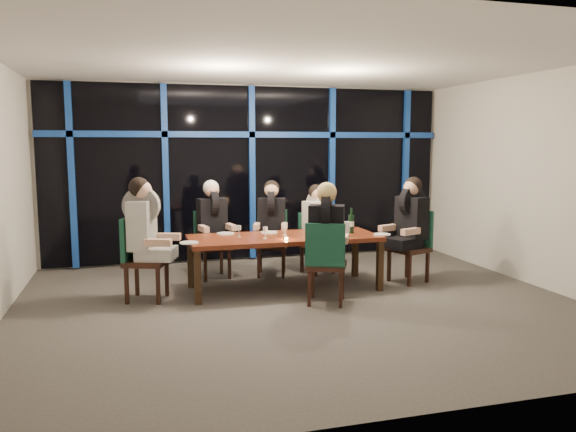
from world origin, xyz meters
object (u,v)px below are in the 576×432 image
(diner_far_left, at_px, (213,215))
(wine_bottle, at_px, (351,223))
(chair_far_left, at_px, (211,240))
(chair_far_mid, at_px, (272,239))
(chair_far_right, at_px, (314,239))
(water_pitcher, at_px, (345,229))
(diner_far_mid, at_px, (271,214))
(chair_end_left, at_px, (139,254))
(diner_end_right, at_px, (410,214))
(chair_near_mid, at_px, (326,259))
(diner_end_left, at_px, (145,221))
(chair_end_right, at_px, (413,242))
(diner_far_right, at_px, (318,216))
(dining_table, at_px, (284,241))
(diner_near_mid, at_px, (327,225))

(diner_far_left, relative_size, wine_bottle, 2.70)
(chair_far_left, xyz_separation_m, chair_far_mid, (0.92, -0.08, -0.01))
(chair_far_right, distance_m, water_pitcher, 1.17)
(diner_far_mid, bearing_deg, chair_end_left, -138.85)
(diner_end_right, bearing_deg, chair_far_mid, -140.43)
(chair_near_mid, height_order, wine_bottle, wine_bottle)
(chair_far_mid, bearing_deg, chair_near_mid, -65.00)
(chair_far_left, height_order, diner_end_left, diner_end_left)
(chair_end_right, height_order, diner_far_right, diner_far_right)
(dining_table, height_order, diner_near_mid, diner_near_mid)
(diner_near_mid, relative_size, wine_bottle, 2.83)
(chair_far_right, xyz_separation_m, chair_end_right, (1.21, -0.93, 0.06))
(dining_table, distance_m, diner_far_right, 1.12)
(chair_far_left, bearing_deg, diner_far_right, -17.21)
(chair_end_right, xyz_separation_m, diner_end_right, (-0.08, -0.03, 0.41))
(diner_far_left, bearing_deg, diner_near_mid, -65.50)
(chair_near_mid, xyz_separation_m, diner_far_left, (-1.15, 1.81, 0.37))
(chair_far_mid, height_order, diner_end_right, diner_end_right)
(chair_near_mid, distance_m, diner_far_right, 1.78)
(chair_far_left, distance_m, diner_far_mid, 0.99)
(chair_end_right, relative_size, diner_end_right, 1.03)
(chair_far_right, xyz_separation_m, chair_near_mid, (-0.43, -1.76, 0.06))
(chair_far_mid, xyz_separation_m, chair_end_left, (-1.99, -0.94, 0.05))
(diner_far_left, xyz_separation_m, water_pitcher, (1.65, -1.17, -0.11))
(diner_far_left, xyz_separation_m, diner_near_mid, (1.18, -1.73, 0.04))
(chair_far_left, relative_size, diner_near_mid, 0.98)
(chair_near_mid, height_order, diner_end_right, diner_end_right)
(diner_far_mid, bearing_deg, water_pitcher, -37.33)
(chair_end_right, bearing_deg, water_pitcher, -101.68)
(chair_far_left, relative_size, diner_far_mid, 1.04)
(chair_end_right, height_order, wine_bottle, wine_bottle)
(chair_end_left, xyz_separation_m, diner_end_left, (0.09, -0.03, 0.43))
(chair_far_left, height_order, chair_end_right, chair_end_right)
(diner_end_left, xyz_separation_m, wine_bottle, (2.83, 0.02, -0.14))
(diner_far_right, relative_size, diner_end_right, 0.90)
(chair_far_right, xyz_separation_m, water_pitcher, (0.07, -1.12, 0.32))
(chair_near_mid, xyz_separation_m, diner_near_mid, (0.04, 0.08, 0.41))
(chair_end_right, xyz_separation_m, wine_bottle, (-0.96, 0.04, 0.31))
(chair_end_left, xyz_separation_m, diner_far_left, (1.09, 0.94, 0.35))
(chair_far_left, bearing_deg, water_pitcher, -46.84)
(chair_end_right, distance_m, chair_near_mid, 1.84)
(diner_far_left, distance_m, wine_bottle, 2.06)
(chair_far_mid, distance_m, diner_far_left, 0.99)
(chair_end_left, bearing_deg, chair_end_right, -71.72)
(diner_end_left, bearing_deg, dining_table, -69.64)
(water_pitcher, bearing_deg, diner_far_mid, 106.25)
(dining_table, height_order, chair_far_left, chair_far_left)
(chair_far_mid, bearing_deg, diner_far_right, 7.30)
(diner_end_left, distance_m, diner_near_mid, 2.31)
(dining_table, distance_m, chair_far_mid, 0.94)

